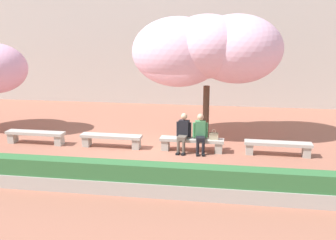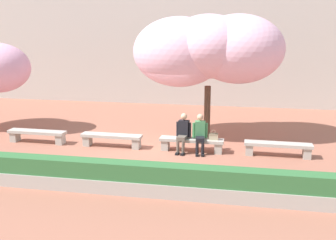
{
  "view_description": "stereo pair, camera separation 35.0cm",
  "coord_description": "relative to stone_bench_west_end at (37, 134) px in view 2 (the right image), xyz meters",
  "views": [
    {
      "loc": [
        2.58,
        -12.55,
        4.07
      ],
      "look_at": [
        0.56,
        0.2,
        1.0
      ],
      "focal_mm": 42.0,
      "sensor_mm": 36.0,
      "label": 1
    },
    {
      "loc": [
        2.92,
        -12.49,
        4.07
      ],
      "look_at": [
        0.56,
        0.2,
        1.0
      ],
      "focal_mm": 42.0,
      "sensor_mm": 36.0,
      "label": 2
    }
  ],
  "objects": [
    {
      "name": "person_seated_right",
      "position": [
        5.87,
        -0.05,
        0.39
      ],
      "size": [
        0.51,
        0.71,
        1.29
      ],
      "color": "black",
      "rests_on": "ground"
    },
    {
      "name": "building_facade",
      "position": [
        4.19,
        9.96,
        4.8
      ],
      "size": [
        28.0,
        4.0,
        10.22
      ],
      "primitive_type": "cube",
      "color": "#B7B2A8",
      "rests_on": "ground"
    },
    {
      "name": "ground_plane",
      "position": [
        4.19,
        -0.0,
        -0.31
      ],
      "size": [
        100.0,
        100.0,
        0.0
      ],
      "primitive_type": "plane",
      "color": "#9E604C"
    },
    {
      "name": "cherry_tree_main",
      "position": [
        5.96,
        1.88,
        2.97
      ],
      "size": [
        5.42,
        3.48,
        4.53
      ],
      "color": "#513828",
      "rests_on": "ground"
    },
    {
      "name": "person_seated_left",
      "position": [
        5.3,
        -0.05,
        0.39
      ],
      "size": [
        0.51,
        0.71,
        1.29
      ],
      "color": "black",
      "rests_on": "ground"
    },
    {
      "name": "handbag",
      "position": [
        6.31,
        -0.01,
        0.27
      ],
      "size": [
        0.3,
        0.15,
        0.34
      ],
      "color": "tan",
      "rests_on": "stone_bench_center"
    },
    {
      "name": "stone_bench_near_west",
      "position": [
        2.79,
        -0.0,
        0.0
      ],
      "size": [
        2.14,
        0.46,
        0.45
      ],
      "color": "#ADA89E",
      "rests_on": "ground"
    },
    {
      "name": "stone_bench_near_east",
      "position": [
        8.38,
        -0.0,
        0.0
      ],
      "size": [
        2.14,
        0.46,
        0.45
      ],
      "color": "#ADA89E",
      "rests_on": "ground"
    },
    {
      "name": "stone_bench_center",
      "position": [
        5.58,
        -0.0,
        0.0
      ],
      "size": [
        2.14,
        0.46,
        0.45
      ],
      "color": "#ADA89E",
      "rests_on": "ground"
    },
    {
      "name": "planter_hedge_foreground",
      "position": [
        4.19,
        -3.63,
        0.07
      ],
      "size": [
        15.42,
        0.5,
        0.8
      ],
      "color": "#ADA89E",
      "rests_on": "ground"
    },
    {
      "name": "stone_bench_west_end",
      "position": [
        0.0,
        0.0,
        0.0
      ],
      "size": [
        2.14,
        0.46,
        0.45
      ],
      "color": "#ADA89E",
      "rests_on": "ground"
    }
  ]
}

